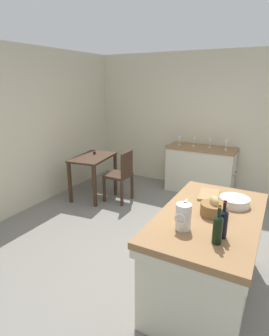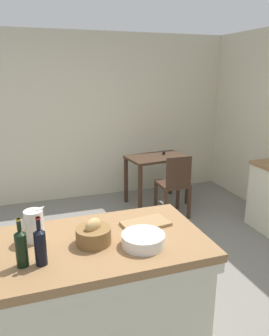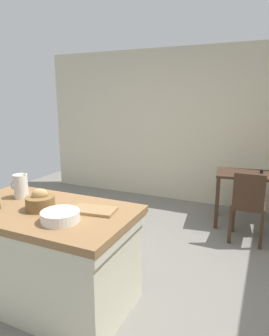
{
  "view_description": "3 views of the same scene",
  "coord_description": "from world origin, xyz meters",
  "px_view_note": "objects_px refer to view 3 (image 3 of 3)",
  "views": [
    {
      "loc": [
        -2.75,
        -1.07,
        2.04
      ],
      "look_at": [
        0.15,
        0.5,
        1.02
      ],
      "focal_mm": 29.5,
      "sensor_mm": 36.0,
      "label": 1
    },
    {
      "loc": [
        -0.75,
        -2.59,
        1.99
      ],
      "look_at": [
        0.31,
        0.53,
        1.02
      ],
      "focal_mm": 34.85,
      "sensor_mm": 36.0,
      "label": 2
    },
    {
      "loc": [
        1.32,
        -2.43,
        1.78
      ],
      "look_at": [
        0.04,
        0.39,
        1.05
      ],
      "focal_mm": 31.89,
      "sensor_mm": 36.0,
      "label": 3
    }
  ],
  "objects_px": {
    "pitcher": "(21,186)",
    "cutting_board": "(94,210)",
    "writing_desk": "(249,182)",
    "wooden_chair": "(248,204)",
    "wash_bowl": "(60,216)",
    "bread_basket": "(40,202)",
    "island_table": "(47,251)"
  },
  "relations": [
    {
      "from": "bread_basket",
      "to": "wooden_chair",
      "type": "bearing_deg",
      "value": 51.45
    },
    {
      "from": "cutting_board",
      "to": "wash_bowl",
      "type": "bearing_deg",
      "value": -113.67
    },
    {
      "from": "writing_desk",
      "to": "bread_basket",
      "type": "height_order",
      "value": "bread_basket"
    },
    {
      "from": "writing_desk",
      "to": "cutting_board",
      "type": "xyz_separation_m",
      "value": [
        -1.07,
        -2.35,
        0.24
      ]
    },
    {
      "from": "writing_desk",
      "to": "cutting_board",
      "type": "bearing_deg",
      "value": -114.49
    },
    {
      "from": "writing_desk",
      "to": "cutting_board",
      "type": "relative_size",
      "value": 2.73
    },
    {
      "from": "writing_desk",
      "to": "pitcher",
      "type": "xyz_separation_m",
      "value": [
        -1.88,
        -2.33,
        0.35
      ]
    },
    {
      "from": "writing_desk",
      "to": "wooden_chair",
      "type": "height_order",
      "value": "wooden_chair"
    },
    {
      "from": "writing_desk",
      "to": "wooden_chair",
      "type": "relative_size",
      "value": 1.05
    },
    {
      "from": "wash_bowl",
      "to": "island_table",
      "type": "bearing_deg",
      "value": 152.3
    },
    {
      "from": "bread_basket",
      "to": "cutting_board",
      "type": "relative_size",
      "value": 0.68
    },
    {
      "from": "writing_desk",
      "to": "wash_bowl",
      "type": "bearing_deg",
      "value": -114.41
    },
    {
      "from": "island_table",
      "to": "pitcher",
      "type": "relative_size",
      "value": 5.87
    },
    {
      "from": "wooden_chair",
      "to": "wash_bowl",
      "type": "bearing_deg",
      "value": -120.72
    },
    {
      "from": "bread_basket",
      "to": "cutting_board",
      "type": "height_order",
      "value": "bread_basket"
    },
    {
      "from": "pitcher",
      "to": "bread_basket",
      "type": "relative_size",
      "value": 1.11
    },
    {
      "from": "pitcher",
      "to": "bread_basket",
      "type": "bearing_deg",
      "value": -23.68
    },
    {
      "from": "pitcher",
      "to": "bread_basket",
      "type": "height_order",
      "value": "pitcher"
    },
    {
      "from": "wooden_chair",
      "to": "cutting_board",
      "type": "distance_m",
      "value": 2.13
    },
    {
      "from": "wooden_chair",
      "to": "cutting_board",
      "type": "height_order",
      "value": "wooden_chair"
    },
    {
      "from": "island_table",
      "to": "wash_bowl",
      "type": "distance_m",
      "value": 0.56
    },
    {
      "from": "wash_bowl",
      "to": "wooden_chair",
      "type": "bearing_deg",
      "value": 59.28
    },
    {
      "from": "pitcher",
      "to": "bread_basket",
      "type": "distance_m",
      "value": 0.41
    },
    {
      "from": "wooden_chair",
      "to": "writing_desk",
      "type": "bearing_deg",
      "value": 93.31
    },
    {
      "from": "island_table",
      "to": "writing_desk",
      "type": "distance_m",
      "value": 2.89
    },
    {
      "from": "writing_desk",
      "to": "wooden_chair",
      "type": "distance_m",
      "value": 0.58
    },
    {
      "from": "wash_bowl",
      "to": "cutting_board",
      "type": "height_order",
      "value": "wash_bowl"
    },
    {
      "from": "island_table",
      "to": "wooden_chair",
      "type": "distance_m",
      "value": 2.44
    },
    {
      "from": "wooden_chair",
      "to": "bread_basket",
      "type": "distance_m",
      "value": 2.5
    },
    {
      "from": "pitcher",
      "to": "wooden_chair",
      "type": "bearing_deg",
      "value": 42.66
    },
    {
      "from": "pitcher",
      "to": "cutting_board",
      "type": "bearing_deg",
      "value": -1.41
    },
    {
      "from": "bread_basket",
      "to": "pitcher",
      "type": "bearing_deg",
      "value": 156.32
    }
  ]
}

